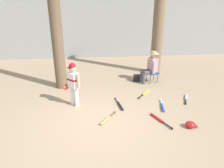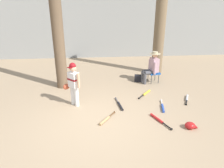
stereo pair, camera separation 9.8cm
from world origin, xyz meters
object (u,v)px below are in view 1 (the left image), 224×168
seated_spectator (151,66)px  bat_aluminum_silver (186,98)px  tree_near_player (54,7)px  bat_wood_tan (106,120)px  young_ballplayer (73,82)px  tree_behind_spectator (158,29)px  bat_yellow_trainer (145,93)px  bat_blue_youth (162,107)px  bat_black_composite (120,105)px  batting_helmet_red (190,125)px  bat_red_barrel (158,119)px  handbag_beside_stool (138,78)px  folding_stool (152,73)px

seated_spectator → bat_aluminum_silver: size_ratio=1.81×
tree_near_player → seated_spectator: tree_near_player is taller
tree_near_player → bat_wood_tan: tree_near_player is taller
young_ballplayer → seated_spectator: young_ballplayer is taller
tree_behind_spectator → seated_spectator: bearing=-116.0°
bat_yellow_trainer → young_ballplayer: bearing=-166.4°
seated_spectator → bat_blue_youth: (-0.22, -2.10, -0.61)m
bat_aluminum_silver → seated_spectator: bearing=114.6°
bat_yellow_trainer → tree_near_player: bearing=161.7°
bat_black_composite → bat_yellow_trainer: (0.98, 0.77, 0.00)m
bat_blue_youth → batting_helmet_red: 1.11m
bat_red_barrel → bat_black_composite: size_ratio=0.95×
handbag_beside_stool → bat_red_barrel: (-0.12, -2.89, -0.10)m
handbag_beside_stool → bat_aluminum_silver: handbag_beside_stool is taller
bat_red_barrel → bat_wood_tan: 1.36m
young_ballplayer → bat_blue_youth: young_ballplayer is taller
young_ballplayer → bat_black_composite: (1.33, -0.21, -0.71)m
tree_near_player → batting_helmet_red: bearing=-41.2°
tree_near_player → bat_black_composite: bearing=-42.3°
tree_behind_spectator → folding_stool: bearing=-112.3°
tree_behind_spectator → bat_aluminum_silver: (0.17, -2.76, -1.84)m
tree_behind_spectator → bat_blue_youth: (-0.78, -3.25, -1.84)m
tree_near_player → folding_stool: bearing=2.6°
folding_stool → handbag_beside_stool: size_ratio=1.36×
bat_aluminum_silver → bat_wood_tan: size_ratio=1.06×
tree_near_player → batting_helmet_red: tree_near_player is taller
young_ballplayer → bat_wood_tan: bearing=-48.4°
bat_blue_youth → bat_yellow_trainer: same height
bat_aluminum_silver → bat_black_composite: same height
tree_behind_spectator → bat_aluminum_silver: bearing=-86.5°
folding_stool → bat_yellow_trainer: folding_stool is taller
bat_black_composite → bat_yellow_trainer: 1.25m
bat_yellow_trainer → batting_helmet_red: batting_helmet_red is taller
bat_red_barrel → bat_aluminum_silver: bearing=41.5°
bat_blue_youth → seated_spectator: bearing=84.1°
young_ballplayer → bat_wood_tan: size_ratio=2.08×
bat_aluminum_silver → young_ballplayer: bearing=-179.3°
bat_yellow_trainer → bat_wood_tan: (-1.44, -1.54, -0.00)m
bat_black_composite → bat_yellow_trainer: same height
bat_black_composite → batting_helmet_red: batting_helmet_red is taller
young_ballplayer → bat_yellow_trainer: (2.31, 0.56, -0.71)m
batting_helmet_red → tree_behind_spectator: bearing=84.0°
folding_stool → seated_spectator: bearing=-170.2°
tree_behind_spectator → seated_spectator: size_ratio=3.73×
bat_red_barrel → bat_blue_youth: (0.33, 0.65, -0.00)m
folding_stool → seated_spectator: size_ratio=0.38×
bat_blue_youth → bat_black_composite: bearing=169.0°
tree_near_player → folding_stool: (3.43, 0.16, -2.37)m
handbag_beside_stool → bat_yellow_trainer: (-0.03, -1.23, -0.10)m
tree_near_player → bat_blue_youth: tree_near_player is taller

